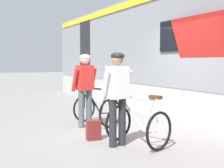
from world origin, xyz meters
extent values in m
plane|color=gray|center=(0.00, 0.00, 0.00)|extent=(80.00, 80.00, 0.00)
cube|color=black|center=(1.32, 0.58, 2.25)|extent=(0.04, 1.10, 0.80)
cube|color=black|center=(1.34, 6.77, 2.25)|extent=(0.03, 1.10, 2.29)
cylinder|color=#232328|center=(-1.11, -0.82, 0.45)|extent=(0.14, 0.14, 0.90)
cylinder|color=#232328|center=(-0.89, -0.79, 0.45)|extent=(0.14, 0.14, 0.90)
cube|color=white|center=(-1.00, -0.81, 1.20)|extent=(0.42, 0.30, 0.60)
cylinder|color=white|center=(-1.26, -0.81, 1.15)|extent=(0.13, 0.27, 0.56)
cylinder|color=white|center=(-0.75, -0.72, 1.15)|extent=(0.13, 0.27, 0.56)
sphere|color=#9E7051|center=(-1.00, -0.81, 1.63)|extent=(0.22, 0.22, 0.22)
ellipsoid|color=black|center=(-1.00, -0.81, 1.69)|extent=(0.30, 0.31, 0.14)
cylinder|color=#4C515B|center=(-1.02, 1.05, 0.45)|extent=(0.14, 0.14, 0.90)
cylinder|color=#4C515B|center=(-0.80, 1.09, 0.45)|extent=(0.14, 0.14, 0.90)
cube|color=red|center=(-0.91, 1.07, 1.20)|extent=(0.42, 0.31, 0.60)
cylinder|color=red|center=(-1.17, 1.06, 1.15)|extent=(0.14, 0.27, 0.56)
cylinder|color=red|center=(-0.66, 1.15, 1.15)|extent=(0.14, 0.27, 0.56)
sphere|color=beige|center=(-0.91, 1.07, 1.63)|extent=(0.22, 0.22, 0.22)
ellipsoid|color=white|center=(-0.91, 1.07, 1.69)|extent=(0.30, 0.32, 0.14)
torus|color=black|center=(-0.79, -0.44, 0.36)|extent=(0.69, 0.26, 0.71)
torus|color=black|center=(-0.49, -1.42, 0.36)|extent=(0.69, 0.26, 0.71)
cylinder|color=white|center=(-0.68, -0.78, 0.60)|extent=(0.23, 0.63, 0.63)
cylinder|color=white|center=(-0.65, -0.90, 0.91)|extent=(0.29, 0.82, 0.04)
cylinder|color=white|center=(-0.56, -1.19, 0.60)|extent=(0.12, 0.27, 0.62)
cylinder|color=white|center=(-0.54, -1.25, 0.33)|extent=(0.13, 0.35, 0.08)
cylinder|color=white|center=(-0.50, -1.36, 0.63)|extent=(0.07, 0.14, 0.56)
cylinder|color=white|center=(-0.78, -0.47, 0.63)|extent=(0.05, 0.09, 0.55)
cylinder|color=black|center=(-0.77, -0.49, 0.97)|extent=(0.47, 0.17, 0.02)
cube|color=#4C2D19|center=(-0.51, -1.33, 0.96)|extent=(0.17, 0.26, 0.06)
torus|color=black|center=(-0.69, 1.69, 0.36)|extent=(0.70, 0.25, 0.71)
torus|color=black|center=(-0.41, 0.71, 0.36)|extent=(0.70, 0.25, 0.71)
cylinder|color=black|center=(-0.59, 1.35, 0.60)|extent=(0.22, 0.63, 0.63)
cylinder|color=black|center=(-0.56, 1.23, 0.91)|extent=(0.27, 0.83, 0.04)
cylinder|color=black|center=(-0.47, 0.94, 0.60)|extent=(0.11, 0.27, 0.62)
cylinder|color=black|center=(-0.46, 0.88, 0.33)|extent=(0.13, 0.35, 0.08)
cylinder|color=black|center=(-0.42, 0.77, 0.63)|extent=(0.06, 0.14, 0.56)
cylinder|color=black|center=(-0.68, 1.67, 0.63)|extent=(0.05, 0.09, 0.55)
cylinder|color=black|center=(-0.68, 1.64, 0.97)|extent=(0.47, 0.16, 0.02)
cube|color=#4C2D19|center=(-0.43, 0.80, 0.96)|extent=(0.16, 0.26, 0.06)
cube|color=maroon|center=(-1.22, -0.18, 0.20)|extent=(0.30, 0.21, 0.40)
camera|label=1|loc=(-3.65, -5.89, 1.59)|focal=49.78mm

